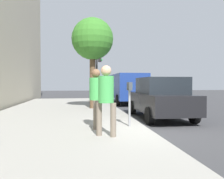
# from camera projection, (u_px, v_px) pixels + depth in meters

# --- Properties ---
(ground_plane) EXTENTS (80.00, 80.00, 0.00)m
(ground_plane) POSITION_uv_depth(u_px,v_px,m) (147.00, 132.00, 7.06)
(ground_plane) COLOR #38383A
(ground_plane) RESTS_ON ground
(sidewalk_slab) EXTENTS (28.00, 6.00, 0.15)m
(sidewalk_slab) POSITION_uv_depth(u_px,v_px,m) (48.00, 133.00, 6.64)
(sidewalk_slab) COLOR gray
(sidewalk_slab) RESTS_ON ground_plane
(parking_meter) EXTENTS (0.36, 0.12, 1.41)m
(parking_meter) POSITION_uv_depth(u_px,v_px,m) (130.00, 95.00, 7.22)
(parking_meter) COLOR gray
(parking_meter) RESTS_ON sidewalk_slab
(pedestrian_at_meter) EXTENTS (0.54, 0.40, 1.81)m
(pedestrian_at_meter) POSITION_uv_depth(u_px,v_px,m) (96.00, 93.00, 6.94)
(pedestrian_at_meter) COLOR #726656
(pedestrian_at_meter) RESTS_ON sidewalk_slab
(pedestrian_bystander) EXTENTS (0.40, 0.50, 1.84)m
(pedestrian_bystander) POSITION_uv_depth(u_px,v_px,m) (106.00, 94.00, 5.86)
(pedestrian_bystander) COLOR #726656
(pedestrian_bystander) RESTS_ON sidewalk_slab
(parked_sedan_near) EXTENTS (4.42, 2.00, 1.77)m
(parked_sedan_near) POSITION_uv_depth(u_px,v_px,m) (160.00, 98.00, 9.78)
(parked_sedan_near) COLOR black
(parked_sedan_near) RESTS_ON ground_plane
(parked_van_far) EXTENTS (5.22, 2.17, 2.18)m
(parked_van_far) POSITION_uv_depth(u_px,v_px,m) (127.00, 87.00, 16.83)
(parked_van_far) COLOR navy
(parked_van_far) RESTS_ON ground_plane
(street_tree) EXTENTS (2.28, 2.28, 4.94)m
(street_tree) POSITION_uv_depth(u_px,v_px,m) (93.00, 40.00, 12.37)
(street_tree) COLOR brown
(street_tree) RESTS_ON sidewalk_slab
(traffic_signal) EXTENTS (0.24, 0.44, 3.60)m
(traffic_signal) POSITION_uv_depth(u_px,v_px,m) (98.00, 67.00, 14.86)
(traffic_signal) COLOR black
(traffic_signal) RESTS_ON sidewalk_slab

